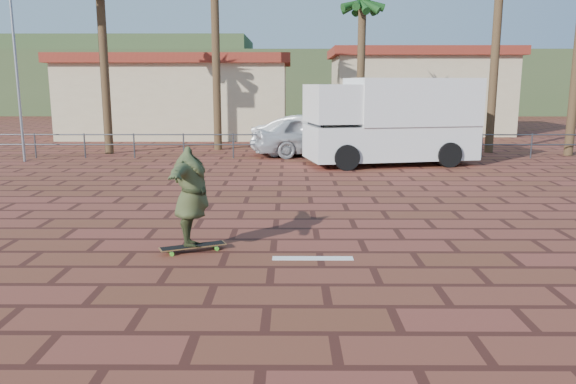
# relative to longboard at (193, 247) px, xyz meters

# --- Properties ---
(ground) EXTENTS (120.00, 120.00, 0.00)m
(ground) POSITION_rel_longboard_xyz_m (1.44, 0.81, -0.10)
(ground) COLOR brown
(ground) RESTS_ON ground
(paint_stripe) EXTENTS (1.40, 0.22, 0.01)m
(paint_stripe) POSITION_rel_longboard_xyz_m (2.14, -0.39, -0.09)
(paint_stripe) COLOR white
(paint_stripe) RESTS_ON ground
(guardrail) EXTENTS (24.06, 0.06, 1.00)m
(guardrail) POSITION_rel_longboard_xyz_m (1.44, 12.81, 0.58)
(guardrail) COLOR #47494F
(guardrail) RESTS_ON ground
(flagpole) EXTENTS (1.30, 0.10, 8.00)m
(flagpole) POSITION_rel_longboard_xyz_m (-8.43, 11.81, 4.54)
(flagpole) COLOR gray
(flagpole) RESTS_ON ground
(palm_center) EXTENTS (2.40, 2.40, 7.75)m
(palm_center) POSITION_rel_longboard_xyz_m (4.94, 16.31, 6.27)
(palm_center) COLOR brown
(palm_center) RESTS_ON ground
(building_west) EXTENTS (12.60, 7.60, 4.50)m
(building_west) POSITION_rel_longboard_xyz_m (-4.56, 22.81, 2.19)
(building_west) COLOR beige
(building_west) RESTS_ON ground
(building_east) EXTENTS (10.60, 6.60, 5.00)m
(building_east) POSITION_rel_longboard_xyz_m (9.44, 24.81, 2.44)
(building_east) COLOR beige
(building_east) RESTS_ON ground
(hill_front) EXTENTS (70.00, 18.00, 6.00)m
(hill_front) POSITION_rel_longboard_xyz_m (1.44, 50.81, 2.90)
(hill_front) COLOR #384C28
(hill_front) RESTS_ON ground
(hill_back) EXTENTS (35.00, 14.00, 8.00)m
(hill_back) POSITION_rel_longboard_xyz_m (-20.56, 56.81, 3.90)
(hill_back) COLOR #384C28
(hill_back) RESTS_ON ground
(longboard) EXTENTS (1.19, 0.72, 0.12)m
(longboard) POSITION_rel_longboard_xyz_m (0.00, 0.00, 0.00)
(longboard) COLOR olive
(longboard) RESTS_ON ground
(skateboarder) EXTENTS (0.61, 2.20, 1.79)m
(skateboarder) POSITION_rel_longboard_xyz_m (-0.00, -0.00, 0.92)
(skateboarder) COLOR #3C4525
(skateboarder) RESTS_ON longboard
(campervan) EXTENTS (6.49, 3.71, 3.16)m
(campervan) POSITION_rel_longboard_xyz_m (5.50, 11.20, 1.57)
(campervan) COLOR white
(campervan) RESTS_ON ground
(car_silver) EXTENTS (5.38, 3.35, 1.71)m
(car_silver) POSITION_rel_longboard_xyz_m (2.63, 13.81, 0.76)
(car_silver) COLOR silver
(car_silver) RESTS_ON ground
(car_white) EXTENTS (5.14, 2.24, 1.64)m
(car_white) POSITION_rel_longboard_xyz_m (2.68, 13.81, 0.73)
(car_white) COLOR silver
(car_white) RESTS_ON ground
(street_sign) EXTENTS (0.45, 0.11, 2.24)m
(street_sign) POSITION_rel_longboard_xyz_m (7.47, 12.81, 1.47)
(street_sign) COLOR gray
(street_sign) RESTS_ON ground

